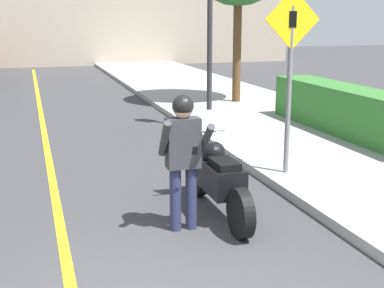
{
  "coord_description": "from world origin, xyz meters",
  "views": [
    {
      "loc": [
        -0.85,
        -3.95,
        2.55
      ],
      "look_at": [
        1.14,
        2.58,
        0.93
      ],
      "focal_mm": 50.0,
      "sensor_mm": 36.0,
      "label": 1
    }
  ],
  "objects_px": {
    "motorcycle": "(217,178)",
    "crossing_sign": "(290,65)",
    "person_biker": "(183,149)",
    "traffic_light": "(210,5)"
  },
  "relations": [
    {
      "from": "person_biker",
      "to": "crossing_sign",
      "type": "relative_size",
      "value": 0.59
    },
    {
      "from": "motorcycle",
      "to": "crossing_sign",
      "type": "distance_m",
      "value": 2.32
    },
    {
      "from": "motorcycle",
      "to": "crossing_sign",
      "type": "height_order",
      "value": "crossing_sign"
    },
    {
      "from": "crossing_sign",
      "to": "traffic_light",
      "type": "xyz_separation_m",
      "value": [
        0.14,
        4.22,
        0.98
      ]
    },
    {
      "from": "motorcycle",
      "to": "crossing_sign",
      "type": "bearing_deg",
      "value": 34.66
    },
    {
      "from": "motorcycle",
      "to": "person_biker",
      "type": "xyz_separation_m",
      "value": [
        -0.57,
        -0.4,
        0.52
      ]
    },
    {
      "from": "crossing_sign",
      "to": "traffic_light",
      "type": "bearing_deg",
      "value": 88.04
    },
    {
      "from": "motorcycle",
      "to": "traffic_light",
      "type": "xyz_separation_m",
      "value": [
        1.7,
        5.29,
        2.32
      ]
    },
    {
      "from": "person_biker",
      "to": "motorcycle",
      "type": "bearing_deg",
      "value": 34.55
    },
    {
      "from": "crossing_sign",
      "to": "traffic_light",
      "type": "height_order",
      "value": "traffic_light"
    }
  ]
}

